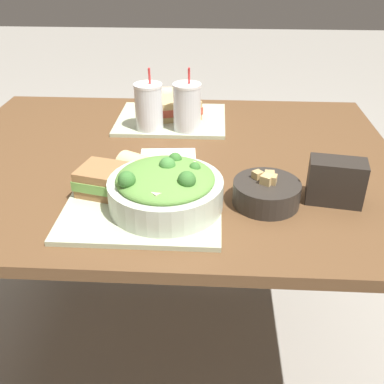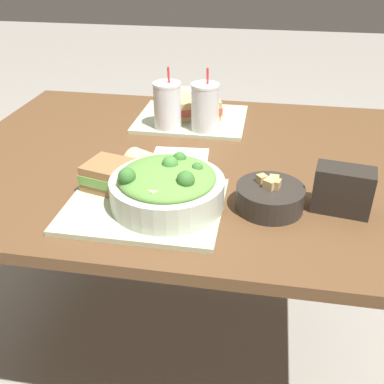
{
  "view_description": "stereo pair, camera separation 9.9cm",
  "coord_description": "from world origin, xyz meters",
  "px_view_note": "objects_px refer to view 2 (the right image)",
  "views": [
    {
      "loc": [
        0.13,
        -1.15,
        1.3
      ],
      "look_at": [
        0.09,
        -0.3,
        0.8
      ],
      "focal_mm": 42.0,
      "sensor_mm": 36.0,
      "label": 1
    },
    {
      "loc": [
        0.23,
        -1.14,
        1.3
      ],
      "look_at": [
        0.09,
        -0.3,
        0.8
      ],
      "focal_mm": 42.0,
      "sensor_mm": 36.0,
      "label": 2
    }
  ],
  "objects_px": {
    "sandwich_near": "(115,176)",
    "drink_cup_red": "(205,109)",
    "soup_bowl": "(270,196)",
    "napkin_folded": "(180,156)",
    "baguette_far": "(181,96)",
    "drink_cup_dark": "(167,107)",
    "salad_bowl": "(167,186)",
    "sandwich_far": "(199,107)",
    "chip_bag": "(343,190)",
    "baguette_near": "(153,168)"
  },
  "relations": [
    {
      "from": "baguette_near",
      "to": "baguette_far",
      "type": "distance_m",
      "value": 0.56
    },
    {
      "from": "salad_bowl",
      "to": "chip_bag",
      "type": "xyz_separation_m",
      "value": [
        0.39,
        0.06,
        -0.01
      ]
    },
    {
      "from": "baguette_near",
      "to": "chip_bag",
      "type": "height_order",
      "value": "chip_bag"
    },
    {
      "from": "soup_bowl",
      "to": "baguette_far",
      "type": "bearing_deg",
      "value": 118.06
    },
    {
      "from": "drink_cup_dark",
      "to": "soup_bowl",
      "type": "bearing_deg",
      "value": -51.34
    },
    {
      "from": "soup_bowl",
      "to": "sandwich_far",
      "type": "height_order",
      "value": "soup_bowl"
    },
    {
      "from": "baguette_near",
      "to": "drink_cup_red",
      "type": "distance_m",
      "value": 0.37
    },
    {
      "from": "napkin_folded",
      "to": "drink_cup_red",
      "type": "bearing_deg",
      "value": 76.57
    },
    {
      "from": "napkin_folded",
      "to": "sandwich_far",
      "type": "bearing_deg",
      "value": 88.74
    },
    {
      "from": "chip_bag",
      "to": "drink_cup_dark",
      "type": "bearing_deg",
      "value": 150.61
    },
    {
      "from": "salad_bowl",
      "to": "drink_cup_dark",
      "type": "relative_size",
      "value": 1.34
    },
    {
      "from": "salad_bowl",
      "to": "chip_bag",
      "type": "height_order",
      "value": "salad_bowl"
    },
    {
      "from": "salad_bowl",
      "to": "sandwich_near",
      "type": "xyz_separation_m",
      "value": [
        -0.14,
        0.05,
        -0.01
      ]
    },
    {
      "from": "soup_bowl",
      "to": "drink_cup_dark",
      "type": "height_order",
      "value": "drink_cup_dark"
    },
    {
      "from": "sandwich_near",
      "to": "sandwich_far",
      "type": "height_order",
      "value": "same"
    },
    {
      "from": "drink_cup_dark",
      "to": "napkin_folded",
      "type": "height_order",
      "value": "drink_cup_dark"
    },
    {
      "from": "salad_bowl",
      "to": "sandwich_far",
      "type": "xyz_separation_m",
      "value": [
        -0.02,
        0.57,
        -0.01
      ]
    },
    {
      "from": "soup_bowl",
      "to": "chip_bag",
      "type": "distance_m",
      "value": 0.16
    },
    {
      "from": "chip_bag",
      "to": "napkin_folded",
      "type": "height_order",
      "value": "chip_bag"
    },
    {
      "from": "baguette_near",
      "to": "soup_bowl",
      "type": "bearing_deg",
      "value": -72.79
    },
    {
      "from": "baguette_far",
      "to": "drink_cup_dark",
      "type": "bearing_deg",
      "value": 177.69
    },
    {
      "from": "soup_bowl",
      "to": "napkin_folded",
      "type": "xyz_separation_m",
      "value": [
        -0.26,
        0.23,
        -0.03
      ]
    },
    {
      "from": "napkin_folded",
      "to": "chip_bag",
      "type": "bearing_deg",
      "value": -27.21
    },
    {
      "from": "baguette_far",
      "to": "napkin_folded",
      "type": "distance_m",
      "value": 0.4
    },
    {
      "from": "sandwich_far",
      "to": "baguette_far",
      "type": "bearing_deg",
      "value": 113.32
    },
    {
      "from": "soup_bowl",
      "to": "sandwich_far",
      "type": "relative_size",
      "value": 0.93
    },
    {
      "from": "drink_cup_dark",
      "to": "napkin_folded",
      "type": "bearing_deg",
      "value": -67.49
    },
    {
      "from": "sandwich_near",
      "to": "drink_cup_red",
      "type": "distance_m",
      "value": 0.44
    },
    {
      "from": "drink_cup_dark",
      "to": "drink_cup_red",
      "type": "xyz_separation_m",
      "value": [
        0.12,
        0.0,
        0.0
      ]
    },
    {
      "from": "baguette_near",
      "to": "drink_cup_red",
      "type": "xyz_separation_m",
      "value": [
        0.08,
        0.36,
        0.03
      ]
    },
    {
      "from": "napkin_folded",
      "to": "drink_cup_dark",
      "type": "bearing_deg",
      "value": 112.51
    },
    {
      "from": "salad_bowl",
      "to": "soup_bowl",
      "type": "height_order",
      "value": "salad_bowl"
    },
    {
      "from": "drink_cup_dark",
      "to": "napkin_folded",
      "type": "xyz_separation_m",
      "value": [
        0.08,
        -0.18,
        -0.08
      ]
    },
    {
      "from": "drink_cup_red",
      "to": "chip_bag",
      "type": "bearing_deg",
      "value": -46.75
    },
    {
      "from": "napkin_folded",
      "to": "baguette_near",
      "type": "bearing_deg",
      "value": -100.94
    },
    {
      "from": "chip_bag",
      "to": "napkin_folded",
      "type": "relative_size",
      "value": 0.83
    },
    {
      "from": "baguette_far",
      "to": "drink_cup_dark",
      "type": "height_order",
      "value": "drink_cup_dark"
    },
    {
      "from": "sandwich_near",
      "to": "chip_bag",
      "type": "distance_m",
      "value": 0.53
    },
    {
      "from": "drink_cup_dark",
      "to": "chip_bag",
      "type": "height_order",
      "value": "drink_cup_dark"
    },
    {
      "from": "salad_bowl",
      "to": "sandwich_far",
      "type": "bearing_deg",
      "value": 91.91
    },
    {
      "from": "drink_cup_dark",
      "to": "drink_cup_red",
      "type": "height_order",
      "value": "drink_cup_red"
    },
    {
      "from": "sandwich_near",
      "to": "drink_cup_dark",
      "type": "height_order",
      "value": "drink_cup_dark"
    },
    {
      "from": "salad_bowl",
      "to": "baguette_far",
      "type": "height_order",
      "value": "salad_bowl"
    },
    {
      "from": "soup_bowl",
      "to": "napkin_folded",
      "type": "relative_size",
      "value": 0.95
    },
    {
      "from": "baguette_far",
      "to": "chip_bag",
      "type": "xyz_separation_m",
      "value": [
        0.49,
        -0.6,
        0.01
      ]
    },
    {
      "from": "sandwich_near",
      "to": "sandwich_far",
      "type": "distance_m",
      "value": 0.53
    },
    {
      "from": "sandwich_near",
      "to": "baguette_far",
      "type": "height_order",
      "value": "baguette_far"
    },
    {
      "from": "drink_cup_dark",
      "to": "sandwich_far",
      "type": "bearing_deg",
      "value": 53.83
    },
    {
      "from": "chip_bag",
      "to": "salad_bowl",
      "type": "bearing_deg",
      "value": -161.71
    },
    {
      "from": "sandwich_near",
      "to": "baguette_far",
      "type": "distance_m",
      "value": 0.61
    }
  ]
}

